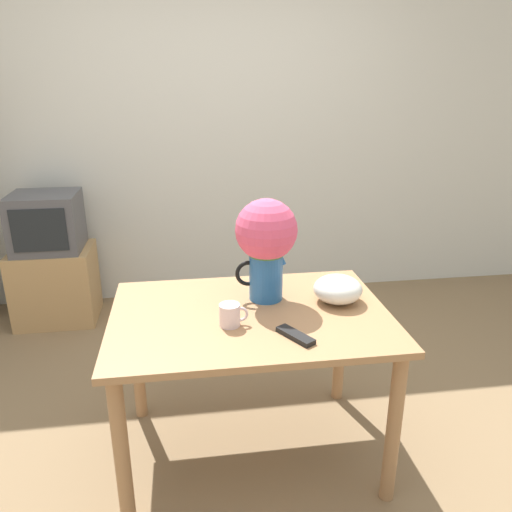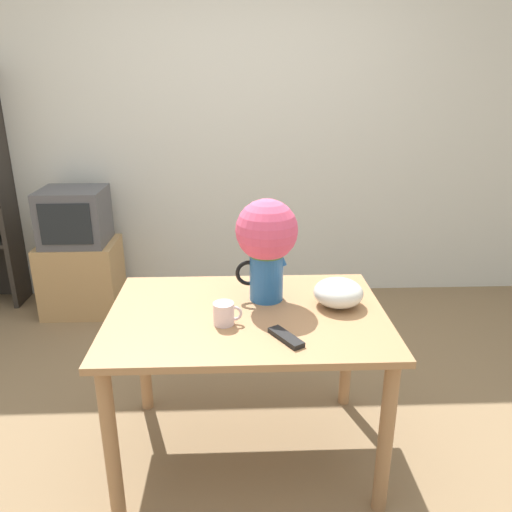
# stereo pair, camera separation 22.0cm
# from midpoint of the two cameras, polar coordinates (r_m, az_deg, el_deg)

# --- Properties ---
(ground_plane) EXTENTS (12.00, 12.00, 0.00)m
(ground_plane) POSITION_cam_midpoint_polar(r_m,az_deg,el_deg) (2.62, -4.24, -20.40)
(ground_plane) COLOR #7F6647
(wall_back) EXTENTS (8.00, 0.05, 2.60)m
(wall_back) POSITION_cam_midpoint_polar(r_m,az_deg,el_deg) (3.87, -6.88, 13.95)
(wall_back) COLOR silver
(wall_back) RESTS_ON ground_plane
(table) EXTENTS (1.19, 0.83, 0.73)m
(table) POSITION_cam_midpoint_polar(r_m,az_deg,el_deg) (2.20, -3.55, -9.09)
(table) COLOR #A3754C
(table) RESTS_ON ground_plane
(flower_vase) EXTENTS (0.28, 0.27, 0.46)m
(flower_vase) POSITION_cam_midpoint_polar(r_m,az_deg,el_deg) (2.18, -1.72, 1.82)
(flower_vase) COLOR #235B9E
(flower_vase) RESTS_ON table
(coffee_mug) EXTENTS (0.12, 0.09, 0.09)m
(coffee_mug) POSITION_cam_midpoint_polar(r_m,az_deg,el_deg) (2.04, -6.06, -6.79)
(coffee_mug) COLOR silver
(coffee_mug) RESTS_ON table
(white_bowl) EXTENTS (0.22, 0.22, 0.12)m
(white_bowl) POSITION_cam_midpoint_polar(r_m,az_deg,el_deg) (2.24, 6.58, -3.84)
(white_bowl) COLOR silver
(white_bowl) RESTS_ON table
(remote_control) EXTENTS (0.13, 0.18, 0.02)m
(remote_control) POSITION_cam_midpoint_polar(r_m,az_deg,el_deg) (1.95, 1.28, -9.16)
(remote_control) COLOR black
(remote_control) RESTS_ON table
(tv_stand) EXTENTS (0.55, 0.43, 0.54)m
(tv_stand) POSITION_cam_midpoint_polar(r_m,az_deg,el_deg) (3.93, -23.42, -3.05)
(tv_stand) COLOR tan
(tv_stand) RESTS_ON ground_plane
(tv_set) EXTENTS (0.45, 0.41, 0.40)m
(tv_set) POSITION_cam_midpoint_polar(r_m,az_deg,el_deg) (3.78, -24.40, 3.52)
(tv_set) COLOR #4C4C51
(tv_set) RESTS_ON tv_stand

